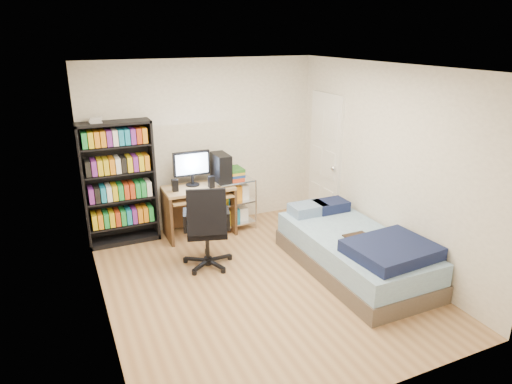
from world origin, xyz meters
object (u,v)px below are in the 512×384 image
media_shelf (119,182)px  bed (355,251)px  office_chair (207,241)px  computer_desk (204,189)px

media_shelf → bed: bearing=-39.9°
media_shelf → bed: 3.29m
office_chair → bed: 1.85m
media_shelf → computer_desk: bearing=-8.1°
office_chair → bed: (1.63, -0.88, -0.08)m
media_shelf → office_chair: media_shelf is taller
media_shelf → office_chair: (0.85, -1.20, -0.54)m
bed → computer_desk: bearing=124.7°
computer_desk → bed: 2.36m
computer_desk → office_chair: bearing=-106.5°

